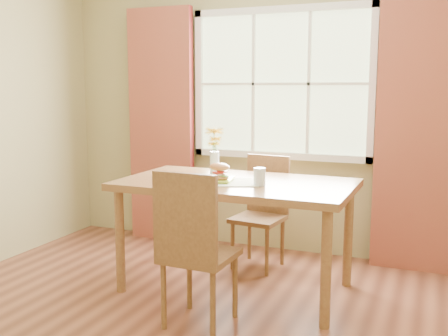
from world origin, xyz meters
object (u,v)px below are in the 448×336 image
water_glass (259,177)px  flower_vase (215,146)px  chair_near (193,244)px  chair_far (262,206)px  croissant_sandwich (219,172)px  dining_table (236,192)px

water_glass → flower_vase: (-0.47, 0.30, 0.16)m
water_glass → flower_vase: size_ratio=0.34×
chair_near → flower_vase: flower_vase is taller
chair_far → water_glass: size_ratio=7.42×
croissant_sandwich → flower_vase: flower_vase is taller
dining_table → flower_vase: flower_vase is taller
dining_table → chair_far: bearing=89.8°
croissant_sandwich → water_glass: 0.30m
chair_far → flower_vase: size_ratio=2.49×
chair_near → croissant_sandwich: 0.70m
water_glass → dining_table: bearing=153.6°
dining_table → chair_far: 0.63m
chair_near → water_glass: size_ratio=8.05×
croissant_sandwich → flower_vase: size_ratio=0.52×
chair_far → croissant_sandwich: 0.79m
chair_far → croissant_sandwich: (-0.10, -0.68, 0.38)m
chair_far → flower_vase: flower_vase is taller
dining_table → chair_near: chair_near is taller
chair_far → dining_table: bearing=-83.8°
chair_near → croissant_sandwich: size_ratio=5.23×
water_glass → flower_vase: flower_vase is taller
flower_vase → water_glass: bearing=-33.2°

